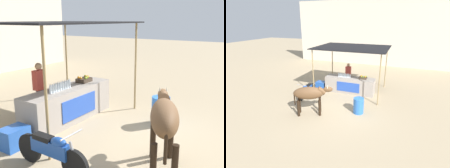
# 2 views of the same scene
# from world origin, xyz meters

# --- Properties ---
(ground_plane) EXTENTS (60.00, 60.00, 0.00)m
(ground_plane) POSITION_xyz_m (0.00, 0.00, 0.00)
(ground_plane) COLOR tan
(building_wall_far) EXTENTS (16.00, 0.50, 6.08)m
(building_wall_far) POSITION_xyz_m (0.00, 10.02, 3.04)
(building_wall_far) COLOR beige
(building_wall_far) RESTS_ON ground
(stall_counter) EXTENTS (3.00, 0.82, 0.96)m
(stall_counter) POSITION_xyz_m (0.00, 2.20, 0.48)
(stall_counter) COLOR #9E9389
(stall_counter) RESTS_ON ground
(stall_awning) EXTENTS (4.20, 3.20, 2.76)m
(stall_awning) POSITION_xyz_m (0.00, 2.50, 2.65)
(stall_awning) COLOR black
(stall_awning) RESTS_ON ground
(water_bottle_row) EXTENTS (0.79, 0.07, 0.25)m
(water_bottle_row) POSITION_xyz_m (-0.35, 2.15, 1.07)
(water_bottle_row) COLOR silver
(water_bottle_row) RESTS_ON stall_counter
(fruit_crate) EXTENTS (0.44, 0.32, 0.18)m
(fruit_crate) POSITION_xyz_m (0.79, 2.25, 1.03)
(fruit_crate) COLOR #3F3326
(fruit_crate) RESTS_ON stall_counter
(vendor_behind_counter) EXTENTS (0.34, 0.22, 1.65)m
(vendor_behind_counter) POSITION_xyz_m (-0.36, 2.95, 0.85)
(vendor_behind_counter) COLOR #383842
(vendor_behind_counter) RESTS_ON ground
(cooler_box) EXTENTS (0.60, 0.44, 0.48)m
(cooler_box) POSITION_xyz_m (-1.94, 2.10, 0.24)
(cooler_box) COLOR blue
(cooler_box) RESTS_ON ground
(water_barrel) EXTENTS (0.50, 0.50, 0.77)m
(water_barrel) POSITION_xyz_m (1.16, -0.12, 0.38)
(water_barrel) COLOR blue
(water_barrel) RESTS_ON ground
(cow) EXTENTS (1.81, 1.08, 1.44)m
(cow) POSITION_xyz_m (-0.94, -1.02, 1.03)
(cow) COLOR brown
(cow) RESTS_ON ground
(motorcycle_parked) EXTENTS (0.55, 1.80, 0.90)m
(motorcycle_parked) POSITION_xyz_m (-2.16, 0.71, 0.43)
(motorcycle_parked) COLOR black
(motorcycle_parked) RESTS_ON ground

